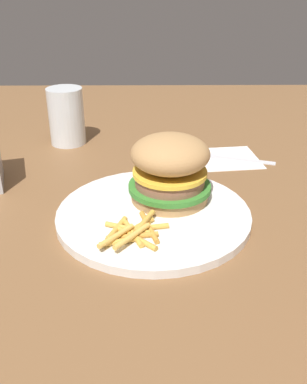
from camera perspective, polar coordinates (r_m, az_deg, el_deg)
name	(u,v)px	position (r m, az deg, el deg)	size (l,w,h in m)	color
ground_plane	(134,222)	(0.61, -2.60, -3.93)	(1.60, 1.60, 0.00)	brown
plate	(153,214)	(0.61, 0.00, -2.99)	(0.27, 0.27, 0.01)	white
sandwich	(170,168)	(0.62, 2.20, 3.16)	(0.12, 0.12, 0.10)	tan
fries_pile	(134,232)	(0.55, -2.65, -5.27)	(0.09, 0.10, 0.01)	gold
napkin	(228,158)	(0.82, 9.86, 4.45)	(0.11, 0.11, 0.00)	white
fork	(227,157)	(0.82, 9.77, 4.62)	(0.17, 0.07, 0.00)	silver
drink_glass	(67,120)	(0.89, -11.42, 9.37)	(0.07, 0.07, 0.11)	silver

